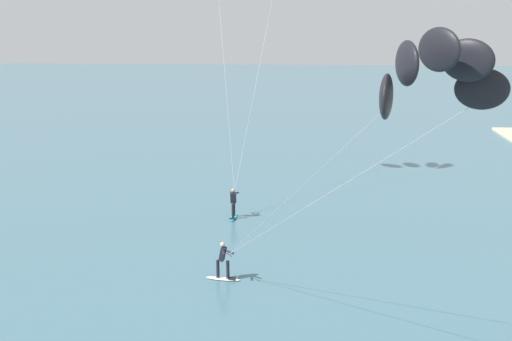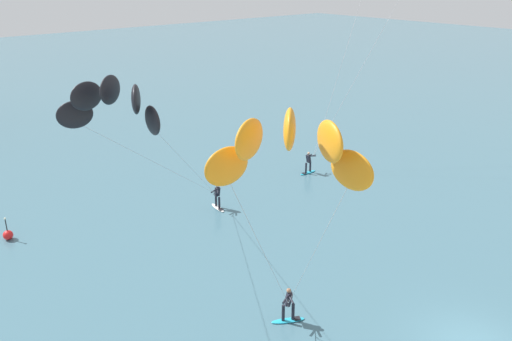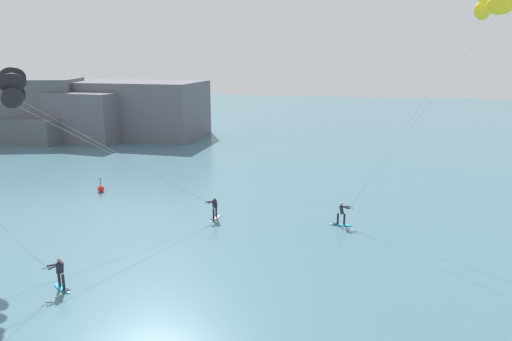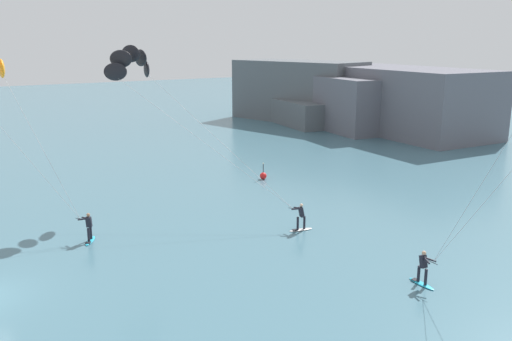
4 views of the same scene
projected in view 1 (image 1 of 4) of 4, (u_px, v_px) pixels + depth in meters
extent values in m
ellipsoid|color=white|center=(223.00, 279.00, 29.07)|extent=(0.58, 1.54, 0.08)
cube|color=black|center=(232.00, 278.00, 28.96)|extent=(0.33, 0.32, 0.02)
cylinder|color=black|center=(218.00, 269.00, 29.02)|extent=(0.14, 0.14, 0.78)
cylinder|color=black|center=(228.00, 270.00, 28.92)|extent=(0.14, 0.14, 0.78)
cube|color=black|center=(223.00, 254.00, 28.81)|extent=(0.35, 0.36, 0.63)
sphere|color=beige|center=(223.00, 244.00, 28.71)|extent=(0.20, 0.20, 0.20)
cylinder|color=black|center=(229.00, 254.00, 28.31)|extent=(0.47, 0.34, 0.03)
cylinder|color=black|center=(228.00, 251.00, 28.59)|extent=(0.41, 0.55, 0.15)
cylinder|color=black|center=(223.00, 252.00, 28.48)|extent=(0.61, 0.22, 0.15)
ellipsoid|color=black|center=(386.00, 97.00, 16.24)|extent=(1.45, 0.57, 1.10)
ellipsoid|color=black|center=(407.00, 63.00, 16.36)|extent=(1.45, 0.61, 1.10)
ellipsoid|color=black|center=(439.00, 50.00, 16.80)|extent=(1.35, 1.07, 1.10)
ellipsoid|color=black|center=(468.00, 60.00, 17.37)|extent=(1.04, 1.36, 1.10)
ellipsoid|color=black|center=(482.00, 89.00, 17.84)|extent=(0.57, 1.45, 1.10)
cylinder|color=#B2B2B7|center=(286.00, 201.00, 22.31)|extent=(10.21, 5.06, 7.58)
cylinder|color=#B2B2B7|center=(327.00, 195.00, 23.11)|extent=(8.36, 7.75, 7.58)
ellipsoid|color=#23ADD1|center=(233.00, 217.00, 37.75)|extent=(1.51, 0.41, 0.08)
cube|color=black|center=(232.00, 218.00, 37.34)|extent=(0.29, 0.30, 0.02)
cylinder|color=black|center=(234.00, 209.00, 37.86)|extent=(0.14, 0.14, 0.78)
cylinder|color=black|center=(233.00, 211.00, 37.44)|extent=(0.14, 0.14, 0.78)
cube|color=black|center=(233.00, 198.00, 37.49)|extent=(0.33, 0.31, 0.63)
sphere|color=tan|center=(233.00, 190.00, 37.40)|extent=(0.20, 0.20, 0.20)
cylinder|color=black|center=(234.00, 192.00, 37.99)|extent=(0.55, 0.04, 0.03)
cylinder|color=black|center=(232.00, 193.00, 37.73)|extent=(0.59, 0.30, 0.15)
cylinder|color=black|center=(236.00, 193.00, 37.71)|extent=(0.59, 0.31, 0.15)
cylinder|color=#B2B2B7|center=(258.00, 74.00, 40.08)|extent=(7.41, 2.07, 12.51)
cylinder|color=#B2B2B7|center=(225.00, 74.00, 40.25)|extent=(7.46, 1.88, 12.51)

